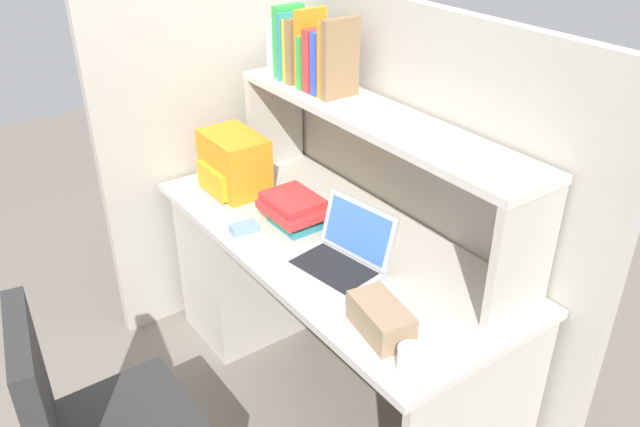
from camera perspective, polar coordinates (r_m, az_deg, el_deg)
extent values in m
plane|color=slate|center=(2.88, 0.84, -14.60)|extent=(8.00, 8.00, 0.00)
cube|color=beige|center=(2.44, 0.96, -2.43)|extent=(1.60, 0.70, 0.03)
cube|color=beige|center=(3.02, -5.32, -3.82)|extent=(0.40, 0.64, 0.70)
cube|color=#B2ADA0|center=(2.62, 7.66, 1.26)|extent=(1.84, 0.05, 1.55)
cube|color=#B2ADA0|center=(3.04, -9.43, 5.18)|extent=(0.05, 1.06, 1.55)
cube|color=#BCB7AC|center=(2.96, -4.01, 8.34)|extent=(0.03, 0.28, 0.42)
cube|color=#BCB7AC|center=(2.03, 17.56, -3.66)|extent=(0.03, 0.28, 0.42)
cube|color=beige|center=(2.35, 5.01, 8.46)|extent=(1.44, 0.28, 0.03)
cube|color=white|center=(2.78, -3.01, 14.65)|extent=(0.03, 0.17, 0.23)
cube|color=green|center=(2.72, -2.77, 15.01)|extent=(0.04, 0.13, 0.29)
cube|color=teal|center=(2.70, -2.33, 14.65)|extent=(0.02, 0.15, 0.27)
cube|color=yellow|center=(2.68, -2.01, 14.31)|extent=(0.03, 0.13, 0.25)
cube|color=olive|center=(2.65, -1.35, 14.28)|extent=(0.04, 0.17, 0.26)
cube|color=orange|center=(2.61, -0.85, 14.52)|extent=(0.03, 0.14, 0.30)
cube|color=green|center=(2.60, -0.31, 13.42)|extent=(0.02, 0.18, 0.21)
cube|color=red|center=(2.56, 0.08, 13.53)|extent=(0.04, 0.15, 0.24)
cube|color=blue|center=(2.52, 0.68, 13.26)|extent=(0.03, 0.14, 0.24)
cube|color=orange|center=(2.49, 1.22, 13.56)|extent=(0.03, 0.14, 0.28)
cube|color=olive|center=(2.46, 1.82, 13.52)|extent=(0.03, 0.16, 0.30)
cube|color=#B7BABF|center=(2.24, 1.34, -4.93)|extent=(0.34, 0.27, 0.02)
cube|color=black|center=(2.22, 1.17, -4.80)|extent=(0.30, 0.21, 0.00)
cube|color=#B7BABF|center=(2.25, 3.44, -1.43)|extent=(0.32, 0.11, 0.20)
cube|color=#3F72CC|center=(2.24, 3.32, -1.50)|extent=(0.28, 0.09, 0.16)
cube|color=orange|center=(2.75, -7.58, 4.52)|extent=(0.30, 0.20, 0.25)
cube|color=#FFA123|center=(2.73, -9.43, 2.89)|extent=(0.22, 0.04, 0.11)
cube|color=#7299C6|center=(2.48, -6.75, -1.29)|extent=(0.07, 0.11, 0.03)
cylinder|color=white|center=(1.85, 8.01, -12.70)|extent=(0.08, 0.08, 0.08)
cube|color=#9E7F60|center=(1.96, 5.41, -9.26)|extent=(0.24, 0.16, 0.10)
cube|color=teal|center=(2.50, -2.22, -0.71)|extent=(0.19, 0.14, 0.03)
cube|color=yellow|center=(2.50, -2.09, 0.00)|extent=(0.18, 0.19, 0.03)
cube|color=red|center=(2.47, -2.35, 0.42)|extent=(0.25, 0.20, 0.03)
cube|color=red|center=(2.47, -2.44, 1.22)|extent=(0.22, 0.18, 0.03)
cube|color=#2D2D2D|center=(1.99, -23.98, -14.31)|extent=(0.40, 0.13, 0.44)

